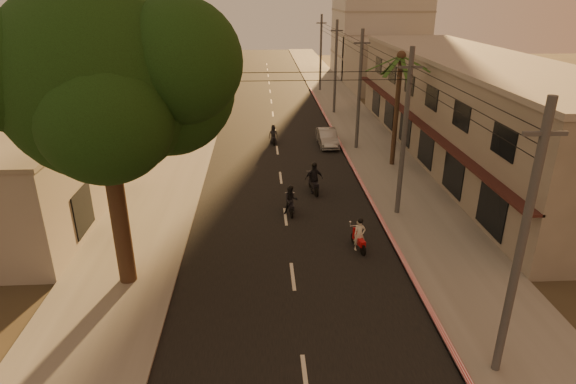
% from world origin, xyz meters
% --- Properties ---
extents(ground, '(160.00, 160.00, 0.00)m').
position_xyz_m(ground, '(0.00, 0.00, 0.00)').
color(ground, '#383023').
rests_on(ground, ground).
extents(road, '(10.00, 140.00, 0.02)m').
position_xyz_m(road, '(0.00, 20.00, 0.01)').
color(road, black).
rests_on(road, ground).
extents(sidewalk_right, '(5.00, 140.00, 0.12)m').
position_xyz_m(sidewalk_right, '(7.50, 20.00, 0.06)').
color(sidewalk_right, slate).
rests_on(sidewalk_right, ground).
extents(sidewalk_left, '(5.00, 140.00, 0.12)m').
position_xyz_m(sidewalk_left, '(-7.50, 20.00, 0.06)').
color(sidewalk_left, slate).
rests_on(sidewalk_left, ground).
extents(curb_stripe, '(0.20, 60.00, 0.20)m').
position_xyz_m(curb_stripe, '(5.10, 15.00, 0.10)').
color(curb_stripe, red).
rests_on(curb_stripe, ground).
extents(shophouse_row, '(8.80, 34.20, 7.30)m').
position_xyz_m(shophouse_row, '(13.95, 18.00, 3.65)').
color(shophouse_row, gray).
rests_on(shophouse_row, ground).
extents(left_building, '(8.20, 24.20, 5.20)m').
position_xyz_m(left_building, '(-13.98, 14.00, 2.60)').
color(left_building, gray).
rests_on(left_building, ground).
extents(broadleaf_tree, '(9.60, 8.70, 12.10)m').
position_xyz_m(broadleaf_tree, '(-6.61, 2.14, 8.48)').
color(broadleaf_tree, black).
rests_on(broadleaf_tree, ground).
extents(palm_tree, '(5.00, 5.00, 8.20)m').
position_xyz_m(palm_tree, '(8.00, 16.00, 7.15)').
color(palm_tree, black).
rests_on(palm_tree, ground).
extents(utility_poles, '(1.20, 48.26, 9.00)m').
position_xyz_m(utility_poles, '(6.20, 20.00, 6.54)').
color(utility_poles, '#38383A').
rests_on(utility_poles, ground).
extents(filler_right, '(8.00, 14.00, 6.00)m').
position_xyz_m(filler_right, '(14.00, 45.00, 3.00)').
color(filler_right, gray).
rests_on(filler_right, ground).
extents(filler_left_near, '(8.00, 14.00, 4.40)m').
position_xyz_m(filler_left_near, '(-14.00, 34.00, 2.20)').
color(filler_left_near, gray).
rests_on(filler_left_near, ground).
extents(filler_left_far, '(8.00, 14.00, 7.00)m').
position_xyz_m(filler_left_far, '(-14.00, 52.00, 3.50)').
color(filler_left_far, gray).
rests_on(filler_left_far, ground).
extents(scooter_red, '(0.78, 1.71, 1.69)m').
position_xyz_m(scooter_red, '(3.31, 4.19, 0.75)').
color(scooter_red, black).
rests_on(scooter_red, ground).
extents(scooter_mid_a, '(0.83, 1.75, 1.72)m').
position_xyz_m(scooter_mid_a, '(0.32, 8.40, 0.77)').
color(scooter_mid_a, black).
rests_on(scooter_mid_a, ground).
extents(scooter_mid_b, '(1.24, 2.02, 2.00)m').
position_xyz_m(scooter_mid_b, '(1.92, 11.34, 0.90)').
color(scooter_mid_b, black).
rests_on(scooter_mid_b, ground).
extents(scooter_far_a, '(0.80, 1.63, 1.59)m').
position_xyz_m(scooter_far_a, '(-0.25, 21.75, 0.72)').
color(scooter_far_a, black).
rests_on(scooter_far_a, ground).
extents(parked_car, '(1.52, 4.02, 1.31)m').
position_xyz_m(parked_car, '(4.05, 21.07, 0.65)').
color(parked_car, gray).
rests_on(parked_car, ground).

